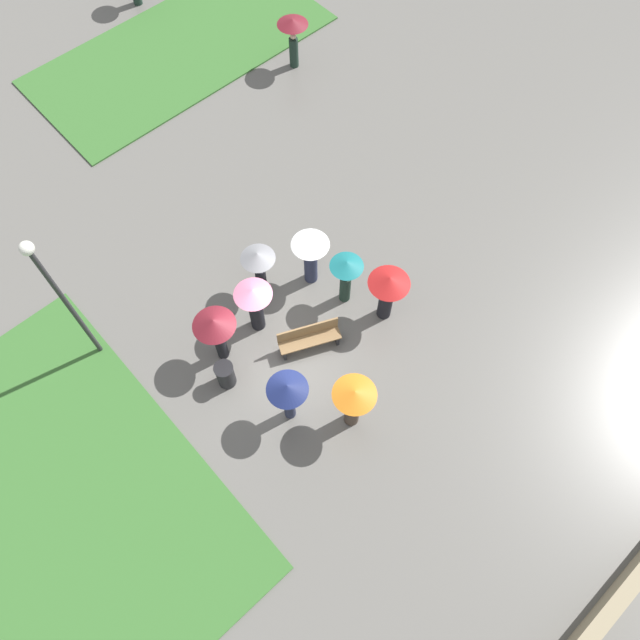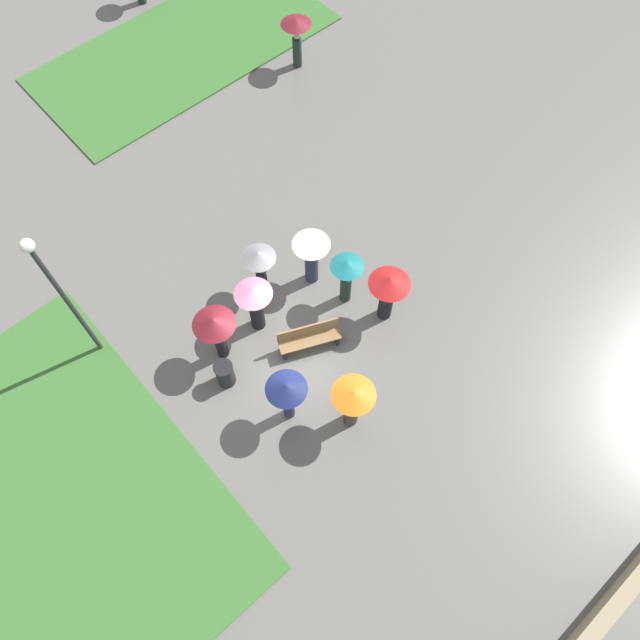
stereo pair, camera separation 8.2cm
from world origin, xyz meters
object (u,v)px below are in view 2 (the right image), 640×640
park_bench (309,337)px  trash_bin (225,374)px  crowd_person_white (311,252)px  crowd_person_grey (259,263)px  lamp_post (58,288)px  crowd_person_navy (287,393)px  crowd_person_maroon (215,328)px  crowd_person_orange (353,402)px  crowd_person_pink (255,302)px  lone_walker_far_path (296,32)px  crowd_person_teal (347,274)px  crowd_person_red (388,289)px

park_bench → trash_bin: (-2.33, 0.65, -0.02)m
crowd_person_white → crowd_person_grey: bearing=-166.2°
lamp_post → crowd_person_navy: size_ratio=2.61×
crowd_person_maroon → crowd_person_orange: crowd_person_maroon is taller
park_bench → crowd_person_orange: bearing=-80.2°
trash_bin → crowd_person_white: (3.81, 0.91, 0.88)m
lamp_post → crowd_person_pink: bearing=-31.8°
trash_bin → lone_walker_far_path: bearing=40.5°
crowd_person_maroon → park_bench: bearing=-178.4°
trash_bin → crowd_person_maroon: (0.41, 0.70, 1.08)m
park_bench → crowd_person_maroon: size_ratio=0.86×
lamp_post → lone_walker_far_path: bearing=23.4°
crowd_person_grey → lone_walker_far_path: 9.30m
lamp_post → crowd_person_pink: lamp_post is taller
crowd_person_grey → crowd_person_maroon: bearing=-93.8°
crowd_person_pink → crowd_person_teal: bearing=-57.4°
crowd_person_maroon → crowd_person_teal: 3.78m
lamp_post → crowd_person_white: bearing=-20.2°
lamp_post → trash_bin: (2.00, -3.05, -2.74)m
crowd_person_teal → crowd_person_orange: bearing=129.4°
lamp_post → lone_walker_far_path: (11.33, 4.91, -1.85)m
crowd_person_red → park_bench: bearing=154.5°
crowd_person_grey → lone_walker_far_path: bearing=106.3°
lamp_post → crowd_person_red: bearing=-33.9°
crowd_person_maroon → crowd_person_red: size_ratio=1.04×
crowd_person_orange → crowd_person_teal: bearing=-100.6°
crowd_person_white → crowd_person_teal: 1.16m
crowd_person_orange → crowd_person_grey: bearing=-70.4°
crowd_person_maroon → crowd_person_teal: crowd_person_maroon is taller
crowd_person_maroon → crowd_person_red: bearing=-169.5°
crowd_person_orange → crowd_person_teal: 3.63m
lone_walker_far_path → crowd_person_orange: bearing=50.0°
trash_bin → park_bench: bearing=-15.7°
crowd_person_pink → crowd_person_white: size_ratio=0.99×
crowd_person_orange → park_bench: bearing=-75.0°
crowd_person_pink → crowd_person_orange: bearing=-124.8°
crowd_person_grey → crowd_person_teal: bearing=13.2°
crowd_person_maroon → crowd_person_white: (3.39, 0.22, -0.20)m
crowd_person_pink → crowd_person_grey: 1.19m
crowd_person_red → lone_walker_far_path: (4.80, 9.30, -0.03)m
park_bench → trash_bin: size_ratio=1.91×
trash_bin → crowd_person_pink: 2.03m
lamp_post → crowd_person_maroon: (2.41, -2.36, -1.66)m
crowd_person_navy → crowd_person_maroon: bearing=177.3°
lamp_post → trash_bin: bearing=-56.8°
crowd_person_orange → crowd_person_red: 3.27m
crowd_person_navy → crowd_person_grey: size_ratio=1.09×
crowd_person_navy → crowd_person_teal: 3.78m
crowd_person_orange → crowd_person_red: bearing=-119.9°
lamp_post → crowd_person_teal: 7.16m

